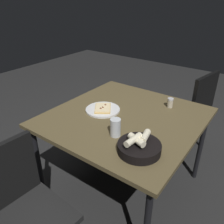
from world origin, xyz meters
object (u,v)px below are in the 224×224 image
object	(u,v)px
beer_glass	(115,128)
bread_basket	(139,147)
chair_far	(19,206)
pepper_shaker	(170,103)
dining_table	(125,122)
chair_near	(191,109)
pizza_plate	(103,109)

from	to	relation	value
beer_glass	bread_basket	bearing A→B (deg)	73.82
chair_far	beer_glass	bearing A→B (deg)	160.08
bread_basket	chair_far	distance (m)	0.78
pepper_shaker	chair_far	distance (m)	1.32
dining_table	chair_far	world-z (taller)	chair_far
chair_near	chair_far	world-z (taller)	chair_near
pepper_shaker	dining_table	bearing A→B (deg)	-32.41
pizza_plate	beer_glass	world-z (taller)	beer_glass
chair_far	dining_table	bearing A→B (deg)	171.65
dining_table	beer_glass	bearing A→B (deg)	20.08
pizza_plate	pepper_shaker	distance (m)	0.56
dining_table	chair_far	distance (m)	0.93
dining_table	bread_basket	distance (m)	0.46
chair_far	pepper_shaker	bearing A→B (deg)	164.26
pepper_shaker	bread_basket	bearing A→B (deg)	8.04
beer_glass	chair_near	size ratio (longest dim) A/B	0.14
dining_table	chair_near	bearing A→B (deg)	164.20
dining_table	pepper_shaker	world-z (taller)	pepper_shaker
dining_table	pepper_shaker	distance (m)	0.42
chair_far	chair_near	bearing A→B (deg)	167.92
pepper_shaker	chair_far	bearing A→B (deg)	-15.74
bread_basket	pepper_shaker	xyz separation A→B (m)	(-0.67, -0.10, -0.00)
beer_glass	chair_near	xyz separation A→B (m)	(-1.14, 0.15, -0.28)
chair_near	chair_far	bearing A→B (deg)	-12.08
dining_table	pepper_shaker	size ratio (longest dim) A/B	13.94
pepper_shaker	chair_near	size ratio (longest dim) A/B	0.09
bread_basket	pepper_shaker	size ratio (longest dim) A/B	3.25
dining_table	bread_basket	bearing A→B (deg)	43.61
bread_basket	chair_far	size ratio (longest dim) A/B	0.30
bread_basket	chair_far	bearing A→B (deg)	-38.01
pizza_plate	pepper_shaker	bearing A→B (deg)	132.14
bread_basket	beer_glass	world-z (taller)	beer_glass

